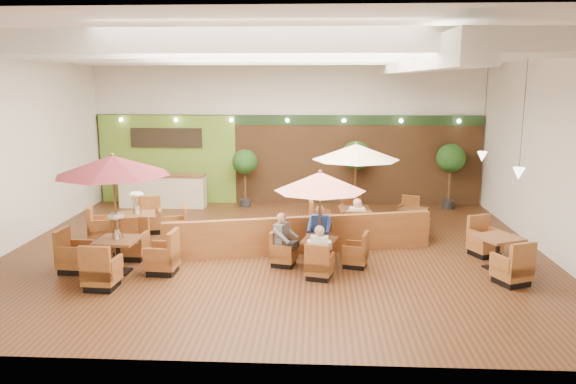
# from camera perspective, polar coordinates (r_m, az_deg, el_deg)

# --- Properties ---
(room) EXTENTS (14.04, 14.00, 5.52)m
(room) POSITION_cam_1_polar(r_m,az_deg,el_deg) (15.50, -0.05, 8.27)
(room) COLOR #381E0F
(room) RESTS_ON ground
(service_counter) EXTENTS (3.00, 0.75, 1.18)m
(service_counter) POSITION_cam_1_polar(r_m,az_deg,el_deg) (20.47, -12.55, 0.14)
(service_counter) COLOR beige
(service_counter) RESTS_ON ground
(booth_divider) EXTENTS (6.91, 1.88, 0.98)m
(booth_divider) POSITION_cam_1_polar(r_m,az_deg,el_deg) (14.64, 1.28, -4.40)
(booth_divider) COLOR brown
(booth_divider) RESTS_ON ground
(table_0) EXTENTS (2.79, 2.79, 2.84)m
(table_0) POSITION_cam_1_polar(r_m,az_deg,el_deg) (13.43, -17.22, -0.14)
(table_0) COLOR brown
(table_0) RESTS_ON ground
(table_1) EXTENTS (2.42, 2.42, 2.38)m
(table_1) POSITION_cam_1_polar(r_m,az_deg,el_deg) (13.36, 3.26, -0.87)
(table_1) COLOR brown
(table_1) RESTS_ON ground
(table_2) EXTENTS (2.60, 2.69, 2.72)m
(table_2) POSITION_cam_1_polar(r_m,az_deg,el_deg) (16.22, 6.63, 2.37)
(table_2) COLOR brown
(table_2) RESTS_ON ground
(table_3) EXTENTS (2.92, 2.92, 1.60)m
(table_3) POSITION_cam_1_polar(r_m,az_deg,el_deg) (16.13, -14.99, -3.47)
(table_3) COLOR brown
(table_3) RESTS_ON ground
(table_4) EXTENTS (1.22, 2.94, 1.03)m
(table_4) POSITION_cam_1_polar(r_m,az_deg,el_deg) (14.36, 20.51, -5.85)
(table_4) COLOR brown
(table_4) RESTS_ON ground
(table_5) EXTENTS (1.02, 2.48, 0.87)m
(table_5) POSITION_cam_1_polar(r_m,az_deg,el_deg) (17.20, 12.59, -2.83)
(table_5) COLOR brown
(table_5) RESTS_ON ground
(topiary_0) EXTENTS (0.89, 0.89, 2.06)m
(topiary_0) POSITION_cam_1_polar(r_m,az_deg,el_deg) (19.92, -4.40, 2.85)
(topiary_0) COLOR black
(topiary_0) RESTS_ON ground
(topiary_1) EXTENTS (1.02, 1.02, 2.37)m
(topiary_1) POSITION_cam_1_polar(r_m,az_deg,el_deg) (19.77, 6.89, 3.42)
(topiary_1) COLOR black
(topiary_1) RESTS_ON ground
(topiary_2) EXTENTS (0.99, 0.99, 2.30)m
(topiary_2) POSITION_cam_1_polar(r_m,az_deg,el_deg) (20.27, 16.21, 3.08)
(topiary_2) COLOR black
(topiary_2) RESTS_ON ground
(diner_0) EXTENTS (0.41, 0.34, 0.80)m
(diner_0) POSITION_cam_1_polar(r_m,az_deg,el_deg) (12.74, 3.23, -5.56)
(diner_0) COLOR white
(diner_0) RESTS_ON ground
(diner_1) EXTENTS (0.45, 0.38, 0.85)m
(diner_1) POSITION_cam_1_polar(r_m,az_deg,el_deg) (14.40, 3.21, -3.50)
(diner_1) COLOR #2547A2
(diner_1) RESTS_ON ground
(diner_2) EXTENTS (0.45, 0.48, 0.86)m
(diner_2) POSITION_cam_1_polar(r_m,az_deg,el_deg) (13.59, -0.45, -4.37)
(diner_2) COLOR slate
(diner_2) RESTS_ON ground
(diner_3) EXTENTS (0.41, 0.36, 0.75)m
(diner_3) POSITION_cam_1_polar(r_m,az_deg,el_deg) (15.49, 7.01, -2.64)
(diner_3) COLOR #2547A2
(diner_3) RESTS_ON ground
(diner_4) EXTENTS (0.41, 0.32, 0.84)m
(diner_4) POSITION_cam_1_polar(r_m,az_deg,el_deg) (15.48, 7.01, -2.52)
(diner_4) COLOR white
(diner_4) RESTS_ON ground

